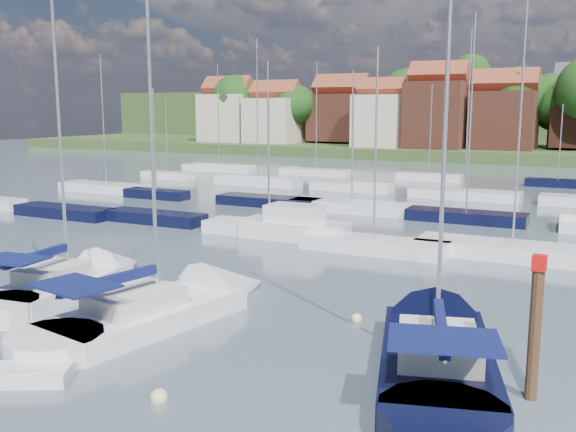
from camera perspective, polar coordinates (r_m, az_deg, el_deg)
The scene contains 13 objects.
ground at distance 58.99m, azimuth 13.89°, elevation 1.07°, with size 260.00×260.00×0.00m, color #485462.
sailboat_left at distance 32.14m, azimuth -18.01°, elevation -5.54°, with size 4.24×11.46×15.23m.
sailboat_centre at distance 27.27m, azimuth -9.66°, elevation -7.92°, with size 5.66×13.22×17.35m.
sailboat_navy at distance 23.48m, azimuth 12.90°, elevation -10.96°, with size 7.02×13.69×18.26m.
tender at distance 22.29m, azimuth -22.28°, elevation -12.93°, with size 3.02×2.43×0.59m.
timber_piling at distance 20.49m, azimuth 20.94°, elevation -11.73°, with size 0.40×0.40×6.61m.
buoy_c at distance 28.55m, azimuth -24.24°, elevation -8.58°, with size 0.44×0.44×0.44m, color #D85914.
buoy_d at distance 19.95m, azimuth -11.38°, elevation -15.82°, with size 0.54×0.54×0.54m, color beige.
buoy_e at distance 26.32m, azimuth 6.11°, elevation -9.29°, with size 0.45×0.45×0.45m, color beige.
buoy_g at distance 25.61m, azimuth 16.88°, elevation -10.20°, with size 0.44×0.44×0.44m, color beige.
buoy_h at distance 32.01m, azimuth -23.07°, elevation -6.57°, with size 0.54×0.54×0.54m, color beige.
marina_field at distance 53.83m, azimuth 14.72°, elevation 0.70°, with size 79.62×41.41×15.93m.
far_shore_town at distance 150.02m, azimuth 22.91°, elevation 7.41°, with size 212.46×90.00×22.27m.
Camera 1 is at (12.88, -16.93, 8.52)m, focal length 40.00 mm.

